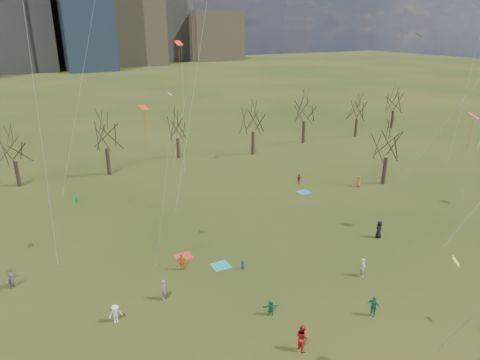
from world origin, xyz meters
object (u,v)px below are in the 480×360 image
blanket_crimson (183,256)px  person_1 (363,267)px  blanket_teal (221,266)px  person_2 (302,337)px  blanket_navy (304,192)px  person_4 (182,262)px

blanket_crimson → person_1: (12.86, -10.66, 0.85)m
blanket_teal → person_1: person_1 is taller
blanket_crimson → person_2: bearing=-80.2°
blanket_navy → blanket_crimson: (-20.18, -8.11, 0.00)m
person_4 → person_2: bearing=129.7°
person_4 → blanket_navy: bearing=-129.4°
blanket_teal → blanket_navy: (17.74, 11.32, 0.00)m
blanket_teal → blanket_crimson: bearing=127.2°
person_4 → blanket_teal: bearing=-172.3°
blanket_crimson → blanket_navy: bearing=21.9°
blanket_crimson → person_4: size_ratio=0.96×
blanket_navy → person_2: size_ratio=0.81×
blanket_navy → person_2: (-17.50, -23.67, 0.97)m
person_2 → person_1: bearing=-60.7°
blanket_teal → person_4: size_ratio=0.96×
blanket_crimson → person_4: 2.52m
person_1 → blanket_navy: bearing=13.3°
person_1 → person_4: 16.19m
blanket_crimson → person_1: bearing=-39.6°
blanket_navy → person_4: bearing=-154.0°
person_2 → person_4: (-3.62, 13.38, -0.16)m
blanket_teal → person_1: 12.83m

